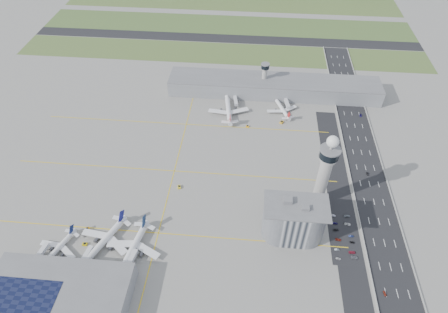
# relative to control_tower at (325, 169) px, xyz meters

# --- Properties ---
(ground) EXTENTS (1000.00, 1000.00, 0.00)m
(ground) POSITION_rel_control_tower_xyz_m (-72.00, -8.00, -35.04)
(ground) COLOR gray
(grass_strip_0) EXTENTS (480.00, 50.00, 0.08)m
(grass_strip_0) POSITION_rel_control_tower_xyz_m (-92.00, 217.00, -35.00)
(grass_strip_0) COLOR #4C6731
(grass_strip_0) RESTS_ON ground
(grass_strip_1) EXTENTS (480.00, 60.00, 0.08)m
(grass_strip_1) POSITION_rel_control_tower_xyz_m (-92.00, 292.00, -35.00)
(grass_strip_1) COLOR #44592A
(grass_strip_1) RESTS_ON ground
(grass_strip_2) EXTENTS (480.00, 70.00, 0.08)m
(grass_strip_2) POSITION_rel_control_tower_xyz_m (-92.00, 372.00, -35.00)
(grass_strip_2) COLOR #475F2D
(grass_strip_2) RESTS_ON ground
(runway) EXTENTS (480.00, 22.00, 0.10)m
(runway) POSITION_rel_control_tower_xyz_m (-92.00, 254.00, -34.98)
(runway) COLOR black
(runway) RESTS_ON ground
(highway) EXTENTS (28.00, 500.00, 0.10)m
(highway) POSITION_rel_control_tower_xyz_m (43.00, -8.00, -34.99)
(highway) COLOR black
(highway) RESTS_ON ground
(barrier_left) EXTENTS (0.60, 500.00, 1.20)m
(barrier_left) POSITION_rel_control_tower_xyz_m (29.00, -8.00, -34.44)
(barrier_left) COLOR #9E9E99
(barrier_left) RESTS_ON ground
(barrier_right) EXTENTS (0.60, 500.00, 1.20)m
(barrier_right) POSITION_rel_control_tower_xyz_m (57.00, -8.00, -34.44)
(barrier_right) COLOR #9E9E99
(barrier_right) RESTS_ON ground
(landside_road) EXTENTS (18.00, 260.00, 0.08)m
(landside_road) POSITION_rel_control_tower_xyz_m (18.00, -18.00, -35.00)
(landside_road) COLOR black
(landside_road) RESTS_ON ground
(parking_lot) EXTENTS (20.00, 44.00, 0.10)m
(parking_lot) POSITION_rel_control_tower_xyz_m (16.00, -30.00, -34.99)
(parking_lot) COLOR black
(parking_lot) RESTS_ON ground
(taxiway_line_h_0) EXTENTS (260.00, 0.60, 0.01)m
(taxiway_line_h_0) POSITION_rel_control_tower_xyz_m (-112.00, -38.00, -35.04)
(taxiway_line_h_0) COLOR yellow
(taxiway_line_h_0) RESTS_ON ground
(taxiway_line_h_1) EXTENTS (260.00, 0.60, 0.01)m
(taxiway_line_h_1) POSITION_rel_control_tower_xyz_m (-112.00, 22.00, -35.04)
(taxiway_line_h_1) COLOR yellow
(taxiway_line_h_1) RESTS_ON ground
(taxiway_line_h_2) EXTENTS (260.00, 0.60, 0.01)m
(taxiway_line_h_2) POSITION_rel_control_tower_xyz_m (-112.00, 82.00, -35.04)
(taxiway_line_h_2) COLOR yellow
(taxiway_line_h_2) RESTS_ON ground
(taxiway_line_v) EXTENTS (0.60, 260.00, 0.01)m
(taxiway_line_v) POSITION_rel_control_tower_xyz_m (-112.00, 22.00, -35.04)
(taxiway_line_v) COLOR yellow
(taxiway_line_v) RESTS_ON ground
(control_tower) EXTENTS (14.00, 14.00, 64.50)m
(control_tower) POSITION_rel_control_tower_xyz_m (0.00, 0.00, 0.00)
(control_tower) COLOR #ADAAA5
(control_tower) RESTS_ON ground
(secondary_tower) EXTENTS (8.60, 8.60, 31.90)m
(secondary_tower) POSITION_rel_control_tower_xyz_m (-42.00, 142.00, -16.24)
(secondary_tower) COLOR #ADAAA5
(secondary_tower) RESTS_ON ground
(admin_building) EXTENTS (42.00, 24.00, 33.50)m
(admin_building) POSITION_rel_control_tower_xyz_m (-20.01, -30.00, -19.74)
(admin_building) COLOR #B2B2B7
(admin_building) RESTS_ON ground
(terminal_pier) EXTENTS (210.00, 32.00, 15.80)m
(terminal_pier) POSITION_rel_control_tower_xyz_m (-32.00, 140.00, -27.14)
(terminal_pier) COLOR gray
(terminal_pier) RESTS_ON ground
(near_terminal) EXTENTS (84.00, 42.00, 13.00)m
(near_terminal) POSITION_rel_control_tower_xyz_m (-160.07, -90.02, -28.62)
(near_terminal) COLOR gray
(near_terminal) RESTS_ON ground
(airplane_near_a) EXTENTS (39.11, 42.07, 9.53)m
(airplane_near_a) POSITION_rel_control_tower_xyz_m (-175.31, -58.46, -30.28)
(airplane_near_a) COLOR white
(airplane_near_a) RESTS_ON ground
(airplane_near_b) EXTENTS (52.09, 55.64, 12.44)m
(airplane_near_b) POSITION_rel_control_tower_xyz_m (-146.08, -49.82, -28.82)
(airplane_near_b) COLOR white
(airplane_near_b) RESTS_ON ground
(airplane_near_c) EXTENTS (45.76, 51.14, 12.57)m
(airplane_near_c) POSITION_rel_control_tower_xyz_m (-125.33, -54.10, -28.76)
(airplane_near_c) COLOR white
(airplane_near_c) RESTS_ON ground
(airplane_far_a) EXTENTS (45.50, 51.26, 12.85)m
(airplane_far_a) POSITION_rel_control_tower_xyz_m (-74.67, 103.47, -28.62)
(airplane_far_a) COLOR white
(airplane_far_a) RESTS_ON ground
(airplane_far_b) EXTENTS (41.56, 44.65, 10.09)m
(airplane_far_b) POSITION_rel_control_tower_xyz_m (-23.77, 110.64, -29.99)
(airplane_far_b) COLOR white
(airplane_far_b) RESTS_ON ground
(jet_bridge_near_0) EXTENTS (5.39, 14.31, 5.70)m
(jet_bridge_near_0) POSITION_rel_control_tower_xyz_m (-185.00, -69.00, -32.19)
(jet_bridge_near_0) COLOR silver
(jet_bridge_near_0) RESTS_ON ground
(jet_bridge_near_1) EXTENTS (5.39, 14.31, 5.70)m
(jet_bridge_near_1) POSITION_rel_control_tower_xyz_m (-155.00, -69.00, -32.19)
(jet_bridge_near_1) COLOR silver
(jet_bridge_near_1) RESTS_ON ground
(jet_bridge_near_2) EXTENTS (5.39, 14.31, 5.70)m
(jet_bridge_near_2) POSITION_rel_control_tower_xyz_m (-125.00, -69.00, -32.19)
(jet_bridge_near_2) COLOR silver
(jet_bridge_near_2) RESTS_ON ground
(jet_bridge_far_0) EXTENTS (5.39, 14.31, 5.70)m
(jet_bridge_far_0) POSITION_rel_control_tower_xyz_m (-70.00, 124.00, -32.19)
(jet_bridge_far_0) COLOR silver
(jet_bridge_far_0) RESTS_ON ground
(jet_bridge_far_1) EXTENTS (5.39, 14.31, 5.70)m
(jet_bridge_far_1) POSITION_rel_control_tower_xyz_m (-20.00, 124.00, -32.19)
(jet_bridge_far_1) COLOR silver
(jet_bridge_far_1) RESTS_ON ground
(tug_0) EXTENTS (3.23, 2.25, 1.86)m
(tug_0) POSITION_rel_control_tower_xyz_m (-159.49, -51.77, -34.11)
(tug_0) COLOR #D9B80B
(tug_0) RESTS_ON ground
(tug_1) EXTENTS (4.13, 3.90, 1.98)m
(tug_1) POSITION_rel_control_tower_xyz_m (-161.99, -39.91, -34.05)
(tug_1) COLOR orange
(tug_1) RESTS_ON ground
(tug_2) EXTENTS (3.43, 2.62, 1.82)m
(tug_2) POSITION_rel_control_tower_xyz_m (-144.34, -42.44, -34.13)
(tug_2) COLOR yellow
(tug_2) RESTS_ON ground
(tug_3) EXTENTS (3.09, 3.80, 1.92)m
(tug_3) POSITION_rel_control_tower_xyz_m (-104.87, 4.68, -34.08)
(tug_3) COLOR yellow
(tug_3) RESTS_ON ground
(tug_4) EXTENTS (2.93, 2.19, 1.59)m
(tug_4) POSITION_rel_control_tower_xyz_m (-55.49, 83.49, -34.25)
(tug_4) COLOR orange
(tug_4) RESTS_ON ground
(tug_5) EXTENTS (3.97, 4.35, 2.09)m
(tug_5) POSITION_rel_control_tower_xyz_m (-24.23, 91.93, -34.00)
(tug_5) COLOR gold
(tug_5) RESTS_ON ground
(car_lot_0) EXTENTS (3.50, 1.77, 1.14)m
(car_lot_0) POSITION_rel_control_tower_xyz_m (10.01, -47.19, -34.47)
(car_lot_0) COLOR silver
(car_lot_0) RESTS_ON ground
(car_lot_1) EXTENTS (3.60, 1.68, 1.14)m
(car_lot_1) POSITION_rel_control_tower_xyz_m (10.06, -40.49, -34.47)
(car_lot_1) COLOR #8F9CA4
(car_lot_1) RESTS_ON ground
(car_lot_2) EXTENTS (4.14, 2.34, 1.09)m
(car_lot_2) POSITION_rel_control_tower_xyz_m (11.88, -32.50, -34.49)
(car_lot_2) COLOR maroon
(car_lot_2) RESTS_ON ground
(car_lot_3) EXTENTS (4.14, 2.23, 1.14)m
(car_lot_3) POSITION_rel_control_tower_xyz_m (11.24, -24.54, -34.47)
(car_lot_3) COLOR black
(car_lot_3) RESTS_ON ground
(car_lot_4) EXTENTS (3.36, 1.43, 1.13)m
(car_lot_4) POSITION_rel_control_tower_xyz_m (11.57, -18.98, -34.47)
(car_lot_4) COLOR #191157
(car_lot_4) RESTS_ON ground
(car_lot_5) EXTENTS (3.53, 1.74, 1.11)m
(car_lot_5) POSITION_rel_control_tower_xyz_m (10.97, -12.14, -34.48)
(car_lot_5) COLOR #AFADC0
(car_lot_5) RESTS_ON ground
(car_lot_6) EXTENTS (4.66, 2.51, 1.24)m
(car_lot_6) POSITION_rel_control_tower_xyz_m (20.72, -45.56, -34.42)
(car_lot_6) COLOR slate
(car_lot_6) RESTS_ON ground
(car_lot_7) EXTENTS (4.68, 2.27, 1.31)m
(car_lot_7) POSITION_rel_control_tower_xyz_m (19.81, -41.77, -34.38)
(car_lot_7) COLOR maroon
(car_lot_7) RESTS_ON ground
(car_lot_8) EXTENTS (3.38, 1.51, 1.13)m
(car_lot_8) POSITION_rel_control_tower_xyz_m (21.12, -33.77, -34.48)
(car_lot_8) COLOR black
(car_lot_8) RESTS_ON ground
(car_lot_9) EXTENTS (3.46, 1.52, 1.10)m
(car_lot_9) POSITION_rel_control_tower_xyz_m (21.13, -28.90, -34.49)
(car_lot_9) COLOR navy
(car_lot_9) RESTS_ON ground
(car_lot_10) EXTENTS (4.59, 2.55, 1.21)m
(car_lot_10) POSITION_rel_control_tower_xyz_m (20.08, -18.92, -34.43)
(car_lot_10) COLOR silver
(car_lot_10) RESTS_ON ground
(car_lot_11) EXTENTS (4.77, 2.58, 1.31)m
(car_lot_11) POSITION_rel_control_tower_xyz_m (20.68, -11.73, -34.38)
(car_lot_11) COLOR slate
(car_lot_11) RESTS_ON ground
(car_hw_0) EXTENTS (1.91, 3.61, 1.17)m
(car_hw_0) POSITION_rel_control_tower_xyz_m (35.25, -69.06, -34.46)
(car_hw_0) COLOR maroon
(car_hw_0) RESTS_ON ground
(car_hw_1) EXTENTS (1.28, 3.46, 1.13)m
(car_hw_1) POSITION_rel_control_tower_xyz_m (43.21, 32.36, -34.48)
(car_hw_1) COLOR black
(car_hw_1) RESTS_ON ground
(car_hw_2) EXTENTS (2.25, 4.32, 1.16)m
(car_hw_2) POSITION_rel_control_tower_xyz_m (50.79, 109.69, -34.46)
(car_hw_2) COLOR navy
(car_hw_2) RESTS_ON ground
(car_hw_4) EXTENTS (1.50, 3.65, 1.24)m
(car_hw_4) POSITION_rel_control_tower_xyz_m (36.49, 172.36, -34.42)
(car_hw_4) COLOR #999999
(car_hw_4) RESTS_ON ground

